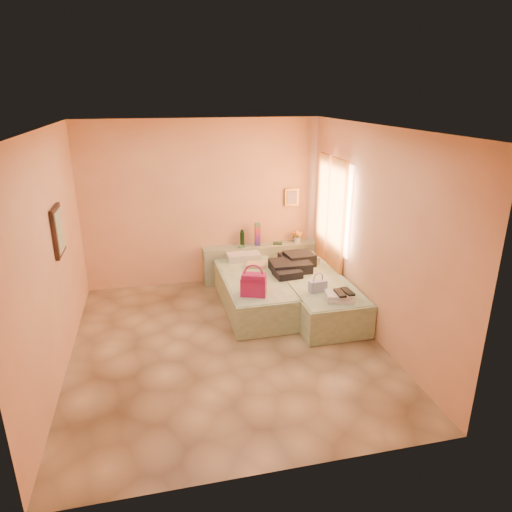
# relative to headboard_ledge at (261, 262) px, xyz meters

# --- Properties ---
(ground) EXTENTS (4.50, 4.50, 0.00)m
(ground) POSITION_rel_headboard_ledge_xyz_m (-0.98, -2.10, -0.33)
(ground) COLOR tan
(ground) RESTS_ON ground
(room_walls) EXTENTS (4.02, 4.51, 2.81)m
(room_walls) POSITION_rel_headboard_ledge_xyz_m (-0.77, -1.53, 1.46)
(room_walls) COLOR #FCBA86
(room_walls) RESTS_ON ground
(headboard_ledge) EXTENTS (2.05, 0.30, 0.65)m
(headboard_ledge) POSITION_rel_headboard_ledge_xyz_m (0.00, 0.00, 0.00)
(headboard_ledge) COLOR #94A083
(headboard_ledge) RESTS_ON ground
(bed_left) EXTENTS (0.93, 2.01, 0.50)m
(bed_left) POSITION_rel_headboard_ledge_xyz_m (-0.38, -1.05, -0.08)
(bed_left) COLOR beige
(bed_left) RESTS_ON ground
(bed_right) EXTENTS (0.93, 2.01, 0.50)m
(bed_right) POSITION_rel_headboard_ledge_xyz_m (0.52, -1.42, -0.08)
(bed_right) COLOR beige
(bed_right) RESTS_ON ground
(water_bottle) EXTENTS (0.10, 0.10, 0.27)m
(water_bottle) POSITION_rel_headboard_ledge_xyz_m (-0.33, 0.05, 0.46)
(water_bottle) COLOR #133418
(water_bottle) RESTS_ON headboard_ledge
(rainbow_box) EXTENTS (0.09, 0.09, 0.40)m
(rainbow_box) POSITION_rel_headboard_ledge_xyz_m (-0.07, -0.00, 0.52)
(rainbow_box) COLOR #A81454
(rainbow_box) RESTS_ON headboard_ledge
(small_dish) EXTENTS (0.16, 0.16, 0.03)m
(small_dish) POSITION_rel_headboard_ledge_xyz_m (-0.36, -0.06, 0.34)
(small_dish) COLOR #4B8B5F
(small_dish) RESTS_ON headboard_ledge
(green_book) EXTENTS (0.19, 0.16, 0.03)m
(green_book) POSITION_rel_headboard_ledge_xyz_m (0.30, -0.02, 0.34)
(green_book) COLOR #244328
(green_book) RESTS_ON headboard_ledge
(flower_vase) EXTENTS (0.26, 0.26, 0.27)m
(flower_vase) POSITION_rel_headboard_ledge_xyz_m (0.66, -0.02, 0.46)
(flower_vase) COLOR silver
(flower_vase) RESTS_ON headboard_ledge
(magenta_handbag) EXTENTS (0.39, 0.30, 0.33)m
(magenta_handbag) POSITION_rel_headboard_ledge_xyz_m (-0.52, -1.71, 0.34)
(magenta_handbag) COLOR #A81454
(magenta_handbag) RESTS_ON bed_left
(khaki_garment) EXTENTS (0.38, 0.34, 0.05)m
(khaki_garment) POSITION_rel_headboard_ledge_xyz_m (-0.23, -0.63, 0.20)
(khaki_garment) COLOR tan
(khaki_garment) RESTS_ON bed_left
(clothes_pile) EXTENTS (0.70, 0.70, 0.20)m
(clothes_pile) POSITION_rel_headboard_ledge_xyz_m (0.31, -0.93, 0.28)
(clothes_pile) COLOR black
(clothes_pile) RESTS_ON bed_right
(blue_handbag) EXTENTS (0.26, 0.13, 0.16)m
(blue_handbag) POSITION_rel_headboard_ledge_xyz_m (0.40, -1.79, 0.26)
(blue_handbag) COLOR #465BA8
(blue_handbag) RESTS_ON bed_right
(towel_stack) EXTENTS (0.41, 0.38, 0.10)m
(towel_stack) POSITION_rel_headboard_ledge_xyz_m (0.60, -2.13, 0.23)
(towel_stack) COLOR silver
(towel_stack) RESTS_ON bed_right
(sandal_pair) EXTENTS (0.21, 0.27, 0.03)m
(sandal_pair) POSITION_rel_headboard_ledge_xyz_m (0.65, -2.15, 0.29)
(sandal_pair) COLOR black
(sandal_pair) RESTS_ON towel_stack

